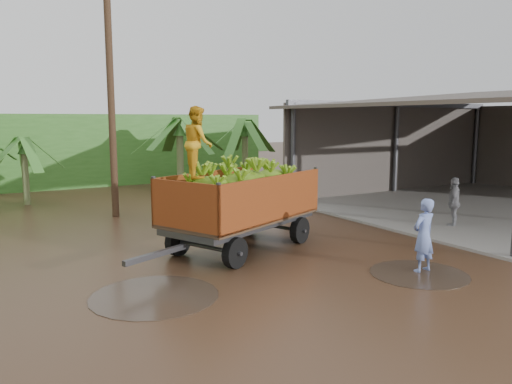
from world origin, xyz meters
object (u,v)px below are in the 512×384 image
banana_trailer (240,199)px  utility_pole (111,88)px  man_grey (454,203)px  man_blue (424,235)px

banana_trailer → utility_pole: 7.01m
man_grey → utility_pole: bearing=-71.4°
banana_trailer → man_blue: size_ratio=3.59×
man_blue → utility_pole: bearing=-70.9°
banana_trailer → utility_pole: size_ratio=0.68×
banana_trailer → man_grey: (6.98, -1.10, -0.53)m
banana_trailer → man_grey: 7.09m
banana_trailer → utility_pole: utility_pole is taller
utility_pole → man_grey: bearing=-39.9°
utility_pole → man_blue: bearing=-67.0°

